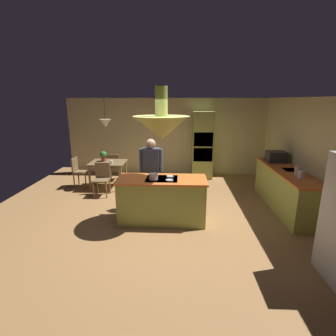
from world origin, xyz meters
TOP-DOWN VIEW (x-y plane):
  - ground at (0.00, 0.00)m, footprint 8.16×8.16m
  - wall_back at (0.00, 3.45)m, footprint 6.80×0.10m
  - wall_right at (3.25, 0.40)m, footprint 0.10×7.20m
  - kitchen_island at (0.00, -0.20)m, footprint 1.83×0.78m
  - counter_run_right at (2.84, 0.60)m, footprint 0.73×2.62m
  - oven_tower at (1.10, 3.04)m, footprint 0.66×0.62m
  - dining_table at (-1.70, 1.90)m, footprint 1.00×0.82m
  - person_at_island at (-0.29, 0.46)m, footprint 0.53×0.22m
  - range_hood at (0.00, -0.20)m, footprint 1.10×1.10m
  - pendant_light_over_table at (-1.70, 1.90)m, footprint 0.32×0.32m
  - chair_facing_island at (-1.70, 1.27)m, footprint 0.40×0.40m
  - chair_by_back_wall at (-1.70, 2.53)m, footprint 0.40×0.40m
  - chair_at_corner at (-2.58, 1.90)m, footprint 0.40×0.40m
  - potted_plant_on_table at (-1.84, 1.99)m, footprint 0.20×0.20m
  - cup_on_table at (-1.54, 1.70)m, footprint 0.07×0.07m
  - canister_flour at (2.84, -0.05)m, footprint 0.14×0.14m
  - canister_sugar at (2.84, 0.13)m, footprint 0.11×0.11m
  - microwave_on_counter at (2.84, 1.37)m, footprint 0.46×0.36m
  - cooking_pot_on_cooktop at (-0.16, -0.33)m, footprint 0.18×0.18m

SIDE VIEW (x-z plane):
  - ground at x=0.00m, z-range 0.00..0.00m
  - kitchen_island at x=0.00m, z-range -0.01..0.95m
  - counter_run_right at x=2.84m, z-range 0.01..0.94m
  - chair_facing_island at x=-1.70m, z-range 0.07..0.94m
  - chair_by_back_wall at x=-1.70m, z-range 0.07..0.94m
  - chair_at_corner at x=-2.58m, z-range 0.07..0.94m
  - dining_table at x=-1.70m, z-range 0.27..1.03m
  - cup_on_table at x=-1.54m, z-range 0.76..0.85m
  - potted_plant_on_table at x=-1.84m, z-range 0.78..1.08m
  - person_at_island at x=-0.29m, z-range 0.12..1.77m
  - cooking_pot_on_cooktop at x=-0.16m, z-range 0.96..1.08m
  - canister_flour at x=2.84m, z-range 0.94..1.10m
  - canister_sugar at x=2.84m, z-range 0.94..1.14m
  - oven_tower at x=1.10m, z-range 0.00..2.14m
  - microwave_on_counter at x=2.84m, z-range 0.94..1.22m
  - wall_back at x=0.00m, z-range 0.00..2.55m
  - wall_right at x=3.25m, z-range 0.00..2.55m
  - pendant_light_over_table at x=-1.70m, z-range 1.45..2.27m
  - range_hood at x=0.00m, z-range 1.49..2.49m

